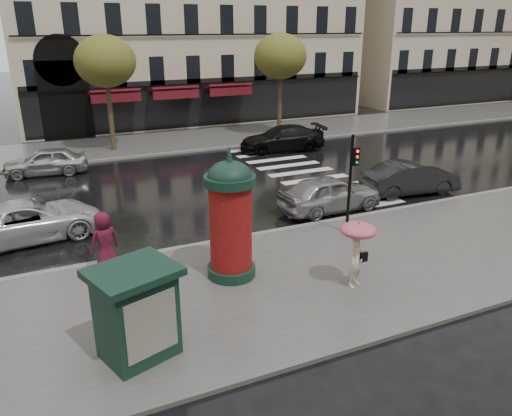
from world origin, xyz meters
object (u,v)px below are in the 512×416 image
man_burgundy (105,241)px  car_white (28,221)px  woman_red (232,225)px  newsstand (136,311)px  morris_column (230,216)px  car_darkgrey (411,178)px  car_silver (330,193)px  woman_umbrella (357,244)px  car_black (282,138)px  car_far_silver (46,161)px  traffic_light (352,175)px

man_burgundy → car_white: (-2.06, 3.74, -0.34)m
woman_red → newsstand: (-4.11, -4.58, 0.34)m
man_burgundy → morris_column: bearing=132.1°
car_darkgrey → car_silver: bearing=101.8°
woman_umbrella → car_darkgrey: bearing=40.2°
car_darkgrey → car_black: bearing=15.6°
car_darkgrey → car_far_silver: size_ratio=1.09×
morris_column → traffic_light: (4.98, 1.25, 0.26)m
newsstand → woman_red: bearing=48.1°
traffic_light → woman_umbrella: bearing=-121.6°
car_white → car_black: 16.25m
traffic_light → car_silver: 3.00m
woman_red → car_darkgrey: bearing=158.6°
newsstand → car_darkgrey: newsstand is taller
car_white → car_far_silver: car_white is taller
car_darkgrey → car_black: car_black is taller
car_silver → car_darkgrey: 4.48m
woman_umbrella → morris_column: bearing=145.2°
morris_column → car_far_silver: size_ratio=0.98×
woman_red → car_white: 7.22m
newsstand → car_silver: size_ratio=0.50×
car_white → car_far_silver: (0.98, 8.42, -0.01)m
newsstand → car_far_silver: size_ratio=0.54×
car_silver → car_black: car_silver is taller
man_burgundy → newsstand: newsstand is taller
man_burgundy → car_black: bearing=-153.5°
newsstand → traffic_light: bearing=25.3°
man_burgundy → car_black: (12.06, 11.77, -0.30)m
woman_umbrella → traffic_light: 3.97m
woman_umbrella → man_burgundy: size_ratio=1.07×
car_far_silver → car_silver: bearing=50.5°
woman_umbrella → traffic_light: (2.03, 3.30, 0.85)m
newsstand → car_far_silver: 16.78m
woman_red → car_far_silver: (-5.19, 12.16, -0.20)m
car_white → car_darkgrey: bearing=-103.4°
woman_red → car_far_silver: 13.22m
car_silver → car_black: (3.01, 9.97, -0.00)m
morris_column → car_black: morris_column is taller
morris_column → car_silver: (5.75, 3.71, -1.26)m
woman_umbrella → woman_red: (-2.14, 3.97, -0.53)m
woman_red → car_white: (-6.17, 3.74, -0.19)m
traffic_light → car_darkgrey: bearing=28.5°
woman_umbrella → woman_red: bearing=118.4°
traffic_light → car_darkgrey: (5.23, 2.85, -1.55)m
newsstand → car_black: 20.32m
man_burgundy → car_far_silver: size_ratio=0.46×
man_burgundy → traffic_light: size_ratio=0.52×
morris_column → car_far_silver: 14.80m
woman_umbrella → morris_column: size_ratio=0.50×
morris_column → car_silver: morris_column is taller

